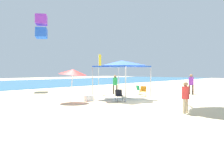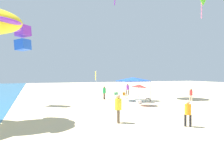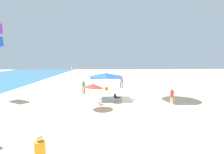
{
  "view_description": "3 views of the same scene",
  "coord_description": "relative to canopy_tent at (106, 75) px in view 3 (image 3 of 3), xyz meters",
  "views": [
    {
      "loc": [
        -13.76,
        -8.75,
        2.12
      ],
      "look_at": [
        1.03,
        4.25,
        1.62
      ],
      "focal_mm": 39.17,
      "sensor_mm": 36.0,
      "label": 1
    },
    {
      "loc": [
        -21.9,
        14.78,
        3.27
      ],
      "look_at": [
        1.7,
        5.46,
        2.95
      ],
      "focal_mm": 32.71,
      "sensor_mm": 36.0,
      "label": 2
    },
    {
      "loc": [
        -17.57,
        3.37,
        4.34
      ],
      "look_at": [
        0.48,
        2.36,
        2.47
      ],
      "focal_mm": 25.86,
      "sensor_mm": 36.0,
      "label": 3
    }
  ],
  "objects": [
    {
      "name": "cooler_box",
      "position": [
        -2.78,
        0.7,
        -2.45
      ],
      "size": [
        0.64,
        0.44,
        0.4
      ],
      "color": "white",
      "rests_on": "ground"
    },
    {
      "name": "person_watching_sky",
      "position": [
        2.57,
        2.86,
        -1.63
      ],
      "size": [
        0.41,
        0.41,
        1.74
      ],
      "rotation": [
        0.0,
        0.0,
        5.62
      ],
      "color": "brown",
      "rests_on": "ground"
    },
    {
      "name": "banner_flag",
      "position": [
        1.85,
        4.23,
        -0.39
      ],
      "size": [
        0.36,
        0.06,
        3.76
      ],
      "color": "silver",
      "rests_on": "ground"
    },
    {
      "name": "beach_umbrella",
      "position": [
        -3.8,
        1.21,
        -0.6
      ],
      "size": [
        1.93,
        1.94,
        2.33
      ],
      "color": "silver",
      "rests_on": "ground"
    },
    {
      "name": "ground",
      "position": [
        -0.78,
        -3.04,
        -2.7
      ],
      "size": [
        120.0,
        120.0,
        0.1
      ],
      "primitive_type": "cube",
      "color": "beige"
    },
    {
      "name": "folding_chair_right_of_tent",
      "position": [
        2.65,
        -0.17,
        -2.17
      ],
      "size": [
        0.78,
        0.72,
        0.82
      ],
      "rotation": [
        0.0,
        0.0,
        5.13
      ],
      "color": "black",
      "rests_on": "ground"
    },
    {
      "name": "person_beachcomber",
      "position": [
        6.78,
        -2.6,
        -1.58
      ],
      "size": [
        0.43,
        0.49,
        1.83
      ],
      "rotation": [
        0.0,
        0.0,
        1.45
      ],
      "color": "brown",
      "rests_on": "ground"
    },
    {
      "name": "folding_chair_facing_ocean",
      "position": [
        -1.59,
        -1.09,
        -2.17
      ],
      "size": [
        0.76,
        0.8,
        0.82
      ],
      "rotation": [
        0.0,
        0.0,
        5.75
      ],
      "color": "black",
      "rests_on": "ground"
    },
    {
      "name": "folding_chair_near_cooler",
      "position": [
        3.51,
        0.78,
        -2.17
      ],
      "size": [
        0.78,
        0.72,
        0.82
      ],
      "rotation": [
        0.0,
        0.0,
        1.16
      ],
      "color": "black",
      "rests_on": "ground"
    },
    {
      "name": "canopy_tent",
      "position": [
        0.0,
        0.0,
        0.0
      ],
      "size": [
        3.17,
        3.42,
        2.92
      ],
      "rotation": [
        0.0,
        0.0,
        -0.02
      ],
      "color": "#B7B7BC",
      "rests_on": "ground"
    },
    {
      "name": "person_kite_handler",
      "position": [
        -2.95,
        -6.51,
        -1.73
      ],
      "size": [
        0.42,
        0.37,
        1.57
      ],
      "rotation": [
        0.0,
        0.0,
        0.03
      ],
      "color": "#C6B28C",
      "rests_on": "ground"
    },
    {
      "name": "person_far_stroller",
      "position": [
        -12.61,
        2.66,
        -1.67
      ],
      "size": [
        0.39,
        0.39,
        1.66
      ],
      "rotation": [
        0.0,
        0.0,
        3.92
      ],
      "color": "black",
      "rests_on": "ground"
    }
  ]
}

